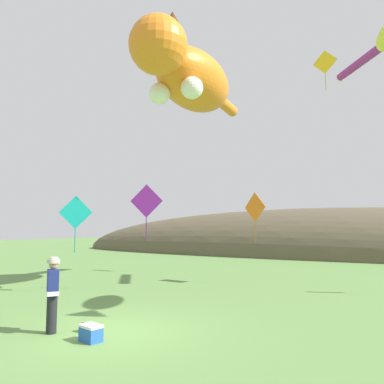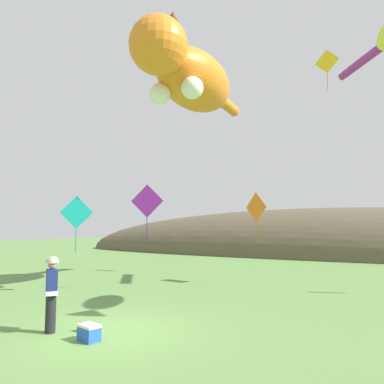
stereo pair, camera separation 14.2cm
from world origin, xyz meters
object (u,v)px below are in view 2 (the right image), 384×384
at_px(festival_attendant, 51,292).
at_px(kite_diamond_teal, 77,213).
at_px(kite_giant_cat, 188,76).
at_px(kite_diamond_violet, 147,201).
at_px(kite_diamond_gold, 327,62).
at_px(kite_diamond_orange, 256,207).
at_px(picnic_cooler, 89,333).
at_px(kite_tube_streamer, 361,62).
at_px(kite_spool, 83,327).

xyz_separation_m(festival_attendant, kite_diamond_teal, (-3.64, 4.12, 2.09)).
bearing_deg(kite_giant_cat, kite_diamond_violet, -142.77).
xyz_separation_m(kite_diamond_gold, kite_diamond_orange, (-2.59, -3.90, -7.75)).
distance_m(picnic_cooler, kite_diamond_violet, 7.19).
bearing_deg(kite_tube_streamer, kite_diamond_orange, -161.99).
relative_size(kite_diamond_teal, kite_diamond_violet, 0.98).
bearing_deg(kite_spool, kite_giant_cat, 96.87).
height_order(picnic_cooler, kite_giant_cat, kite_giant_cat).
height_order(kite_spool, kite_diamond_violet, kite_diamond_violet).
xyz_separation_m(festival_attendant, kite_diamond_gold, (4.22, 13.62, 10.16)).
relative_size(festival_attendant, kite_diamond_orange, 0.79).
relative_size(kite_diamond_teal, kite_diamond_orange, 0.97).
distance_m(festival_attendant, kite_spool, 1.13).
xyz_separation_m(kite_diamond_gold, kite_diamond_violet, (-5.69, -7.87, -7.61)).
relative_size(picnic_cooler, kite_diamond_teal, 0.25).
distance_m(kite_diamond_gold, kite_diamond_violet, 12.34).
distance_m(kite_giant_cat, kite_diamond_gold, 8.50).
xyz_separation_m(picnic_cooler, kite_tube_streamer, (4.76, 11.15, 9.51)).
bearing_deg(kite_diamond_orange, kite_tube_streamer, 18.01).
distance_m(picnic_cooler, kite_tube_streamer, 15.41).
relative_size(kite_spool, kite_diamond_violet, 0.10).
bearing_deg(kite_diamond_gold, picnic_cooler, -102.24).
distance_m(kite_diamond_orange, kite_diamond_violet, 5.04).
bearing_deg(kite_diamond_orange, kite_diamond_gold, 56.38).
height_order(kite_spool, kite_giant_cat, kite_giant_cat).
bearing_deg(kite_diamond_violet, kite_diamond_teal, -142.89).
bearing_deg(kite_diamond_orange, kite_diamond_violet, -127.99).
relative_size(kite_spool, kite_diamond_gold, 0.10).
distance_m(festival_attendant, kite_diamond_teal, 5.88).
distance_m(kite_tube_streamer, kite_diamond_orange, 7.83).
xyz_separation_m(kite_tube_streamer, kite_diamond_teal, (-9.66, -7.03, -6.65)).
relative_size(picnic_cooler, kite_diamond_gold, 0.25).
relative_size(kite_diamond_gold, kite_diamond_orange, 0.96).
xyz_separation_m(picnic_cooler, kite_diamond_orange, (0.36, 9.72, 3.19)).
distance_m(festival_attendant, kite_tube_streamer, 15.39).
xyz_separation_m(kite_spool, kite_tube_streamer, (5.44, 10.67, 9.58)).
xyz_separation_m(kite_giant_cat, kite_diamond_orange, (1.80, 2.98, -5.38)).
height_order(kite_spool, kite_diamond_teal, kite_diamond_teal).
xyz_separation_m(festival_attendant, kite_diamond_orange, (1.62, 9.72, 2.42)).
xyz_separation_m(kite_spool, kite_diamond_violet, (-2.06, 5.27, 3.40)).
height_order(kite_diamond_gold, kite_diamond_violet, kite_diamond_gold).
relative_size(festival_attendant, kite_diamond_violet, 0.80).
distance_m(kite_tube_streamer, kite_diamond_violet, 11.11).
xyz_separation_m(kite_diamond_teal, kite_diamond_orange, (5.26, 5.60, 0.33)).
bearing_deg(picnic_cooler, kite_tube_streamer, 66.90).
distance_m(picnic_cooler, kite_giant_cat, 11.00).
relative_size(kite_spool, picnic_cooler, 0.40).
bearing_deg(picnic_cooler, kite_giant_cat, 102.01).
relative_size(kite_giant_cat, kite_diamond_gold, 4.24).
relative_size(kite_diamond_teal, kite_diamond_gold, 1.00).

